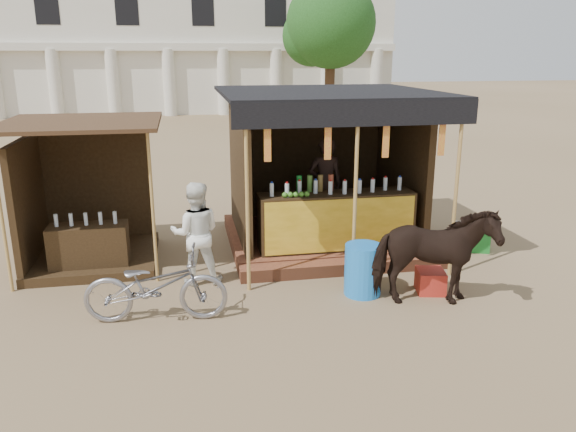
% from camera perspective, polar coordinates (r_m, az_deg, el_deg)
% --- Properties ---
extents(ground, '(120.00, 120.00, 0.00)m').
position_cam_1_polar(ground, '(7.16, 2.43, -12.06)').
color(ground, '#846B4C').
rests_on(ground, ground).
extents(main_stall, '(3.60, 3.61, 2.78)m').
position_cam_1_polar(main_stall, '(10.09, 3.75, 2.64)').
color(main_stall, brown).
rests_on(main_stall, ground).
extents(secondary_stall, '(2.40, 2.40, 2.38)m').
position_cam_1_polar(secondary_stall, '(9.86, -20.28, 0.27)').
color(secondary_stall, '#372614').
rests_on(secondary_stall, ground).
extents(cow, '(1.80, 1.06, 1.42)m').
position_cam_1_polar(cow, '(7.94, 14.39, -4.02)').
color(cow, black).
rests_on(cow, ground).
extents(motorbike, '(1.90, 0.82, 0.97)m').
position_cam_1_polar(motorbike, '(7.53, -13.30, -6.93)').
color(motorbike, gray).
rests_on(motorbike, ground).
extents(bystander, '(0.81, 0.65, 1.57)m').
position_cam_1_polar(bystander, '(8.54, -9.34, -1.74)').
color(bystander, white).
rests_on(bystander, ground).
extents(blue_barrel, '(0.66, 0.66, 0.75)m').
position_cam_1_polar(blue_barrel, '(8.23, 7.62, -5.43)').
color(blue_barrel, blue).
rests_on(blue_barrel, ground).
extents(red_crate, '(0.47, 0.50, 0.33)m').
position_cam_1_polar(red_crate, '(8.56, 14.26, -6.42)').
color(red_crate, '#AD271C').
rests_on(red_crate, ground).
extents(cooler, '(0.75, 0.62, 0.46)m').
position_cam_1_polar(cooler, '(10.54, 18.04, -2.04)').
color(cooler, '#1A7826').
rests_on(cooler, ground).
extents(background_building, '(26.00, 7.45, 8.18)m').
position_cam_1_polar(background_building, '(36.09, -12.09, 16.84)').
color(background_building, silver).
rests_on(background_building, ground).
extents(tree, '(4.50, 4.40, 7.00)m').
position_cam_1_polar(tree, '(29.22, 3.92, 18.65)').
color(tree, '#382314').
rests_on(tree, ground).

